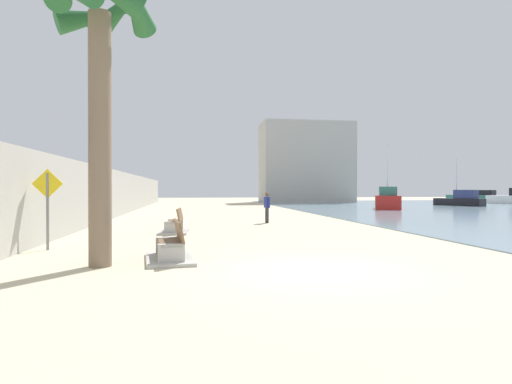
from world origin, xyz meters
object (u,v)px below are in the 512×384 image
(palm_tree, at_px, (99,42))
(boat_far_left, at_px, (461,200))
(bench_far, at_px, (175,227))
(person_walking, at_px, (267,205))
(pedestrian_sign, at_px, (48,200))
(boat_nearest, at_px, (388,200))
(boat_outer, at_px, (475,197))
(bench_near, at_px, (170,251))

(palm_tree, bearing_deg, boat_far_left, 45.25)
(bench_far, bearing_deg, person_walking, 42.80)
(person_walking, distance_m, boat_far_left, 29.92)
(palm_tree, xyz_separation_m, pedestrian_sign, (-2.02, 2.91, -3.61))
(palm_tree, bearing_deg, bench_far, 79.19)
(palm_tree, relative_size, pedestrian_sign, 2.93)
(boat_far_left, height_order, boat_nearest, boat_nearest)
(bench_far, relative_size, pedestrian_sign, 0.93)
(bench_far, xyz_separation_m, pedestrian_sign, (-3.41, -4.33, 1.21))
(boat_outer, xyz_separation_m, boat_nearest, (-20.28, -16.28, 0.14))
(palm_tree, distance_m, person_walking, 13.50)
(person_walking, height_order, boat_far_left, boat_far_left)
(boat_outer, bearing_deg, boat_far_left, -131.78)
(bench_near, bearing_deg, boat_far_left, 46.21)
(bench_near, distance_m, boat_nearest, 29.09)
(palm_tree, bearing_deg, bench_near, 21.01)
(bench_far, xyz_separation_m, boat_nearest, (17.32, 16.83, 0.57))
(palm_tree, bearing_deg, pedestrian_sign, 124.78)
(bench_near, bearing_deg, boat_nearest, 53.86)
(palm_tree, xyz_separation_m, person_walking, (5.89, 11.42, -4.14))
(bench_near, bearing_deg, boat_outer, 46.73)
(bench_far, bearing_deg, boat_outer, 41.37)
(person_walking, xyz_separation_m, boat_far_left, (23.63, 18.35, -0.26))
(palm_tree, relative_size, boat_far_left, 1.37)
(bench_near, relative_size, boat_far_left, 0.44)
(boat_nearest, bearing_deg, palm_tree, -127.83)
(bench_near, xyz_separation_m, pedestrian_sign, (-3.57, 2.32, 1.21))
(palm_tree, bearing_deg, person_walking, 62.72)
(palm_tree, height_order, boat_outer, palm_tree)
(boat_outer, relative_size, pedestrian_sign, 2.95)
(boat_outer, relative_size, boat_nearest, 1.16)
(bench_near, bearing_deg, person_walking, 68.14)
(person_walking, relative_size, boat_nearest, 0.27)
(bench_near, distance_m, person_walking, 11.68)
(bench_near, height_order, boat_far_left, boat_far_left)
(bench_near, relative_size, person_walking, 1.39)
(boat_nearest, bearing_deg, bench_near, -126.14)
(bench_near, distance_m, boat_outer, 54.62)
(boat_nearest, height_order, pedestrian_sign, boat_nearest)
(boat_nearest, relative_size, pedestrian_sign, 2.54)
(boat_outer, bearing_deg, pedestrian_sign, -137.60)
(bench_near, xyz_separation_m, person_walking, (4.34, 10.82, 0.69))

